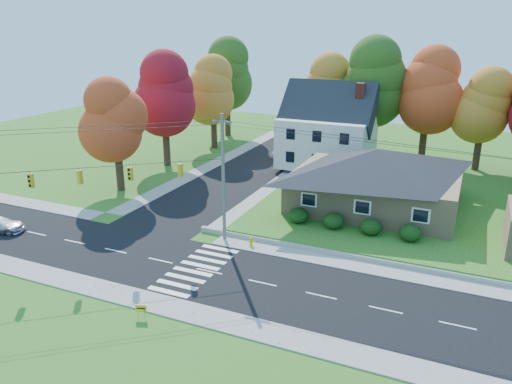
% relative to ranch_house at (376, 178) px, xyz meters
% --- Properties ---
extents(ground, '(120.00, 120.00, 0.00)m').
position_rel_ranch_house_xyz_m(ground, '(-8.00, -16.00, -3.27)').
color(ground, '#3D7923').
extents(road_main, '(90.00, 8.00, 0.02)m').
position_rel_ranch_house_xyz_m(road_main, '(-8.00, -16.00, -3.26)').
color(road_main, black).
rests_on(road_main, ground).
extents(road_cross, '(8.00, 44.00, 0.02)m').
position_rel_ranch_house_xyz_m(road_cross, '(-16.00, 10.00, -3.25)').
color(road_cross, black).
rests_on(road_cross, ground).
extents(sidewalk_north, '(90.00, 2.00, 0.08)m').
position_rel_ranch_house_xyz_m(sidewalk_north, '(-8.00, -11.00, -3.23)').
color(sidewalk_north, '#9C9A90').
rests_on(sidewalk_north, ground).
extents(sidewalk_south, '(90.00, 2.00, 0.08)m').
position_rel_ranch_house_xyz_m(sidewalk_south, '(-8.00, -21.00, -3.23)').
color(sidewalk_south, '#9C9A90').
rests_on(sidewalk_south, ground).
extents(lawn, '(30.00, 30.00, 0.50)m').
position_rel_ranch_house_xyz_m(lawn, '(5.00, 5.00, -3.02)').
color(lawn, '#3D7923').
rests_on(lawn, ground).
extents(ranch_house, '(14.60, 10.60, 5.40)m').
position_rel_ranch_house_xyz_m(ranch_house, '(0.00, 0.00, 0.00)').
color(ranch_house, tan).
rests_on(ranch_house, lawn).
extents(colonial_house, '(10.40, 8.40, 9.60)m').
position_rel_ranch_house_xyz_m(colonial_house, '(-7.96, 12.00, 1.32)').
color(colonial_house, silver).
rests_on(colonial_house, lawn).
extents(hedge_row, '(10.70, 1.70, 1.27)m').
position_rel_ranch_house_xyz_m(hedge_row, '(-0.50, -6.20, -2.13)').
color(hedge_row, '#163A10').
rests_on(hedge_row, lawn).
extents(traffic_infrastructure, '(38.10, 10.66, 10.00)m').
position_rel_ranch_house_xyz_m(traffic_infrastructure, '(-8.15, -14.65, 1.88)').
color(traffic_infrastructure, '#666059').
rests_on(traffic_infrastructure, ground).
extents(tree_lot_0, '(6.72, 6.72, 12.51)m').
position_rel_ranch_house_xyz_m(tree_lot_0, '(-10.00, 18.00, 5.04)').
color(tree_lot_0, '#3F2A19').
rests_on(tree_lot_0, lawn).
extents(tree_lot_1, '(7.84, 7.84, 14.60)m').
position_rel_ranch_house_xyz_m(tree_lot_1, '(-4.00, 17.00, 6.35)').
color(tree_lot_1, '#3F2A19').
rests_on(tree_lot_1, lawn).
extents(tree_lot_2, '(7.28, 7.28, 13.56)m').
position_rel_ranch_house_xyz_m(tree_lot_2, '(2.00, 18.00, 5.70)').
color(tree_lot_2, '#3F2A19').
rests_on(tree_lot_2, lawn).
extents(tree_lot_3, '(6.16, 6.16, 11.47)m').
position_rel_ranch_house_xyz_m(tree_lot_3, '(8.00, 17.00, 4.39)').
color(tree_lot_3, '#3F2A19').
rests_on(tree_lot_3, lawn).
extents(tree_west_0, '(6.16, 6.16, 11.47)m').
position_rel_ranch_house_xyz_m(tree_west_0, '(-25.00, -4.00, 3.89)').
color(tree_west_0, '#3F2A19').
rests_on(tree_west_0, ground).
extents(tree_west_1, '(7.28, 7.28, 13.56)m').
position_rel_ranch_house_xyz_m(tree_west_1, '(-26.00, 6.00, 5.20)').
color(tree_west_1, '#3F2A19').
rests_on(tree_west_1, ground).
extents(tree_west_2, '(6.72, 6.72, 12.51)m').
position_rel_ranch_house_xyz_m(tree_west_2, '(-25.00, 16.00, 4.54)').
color(tree_west_2, '#3F2A19').
rests_on(tree_west_2, ground).
extents(tree_west_3, '(7.84, 7.84, 14.60)m').
position_rel_ranch_house_xyz_m(tree_west_3, '(-27.00, 24.00, 5.85)').
color(tree_west_3, '#3F2A19').
rests_on(tree_west_3, ground).
extents(white_car, '(2.09, 4.20, 1.32)m').
position_rel_ranch_house_xyz_m(white_car, '(-14.67, 15.77, -2.58)').
color(white_car, silver).
rests_on(white_car, road_cross).
extents(fire_hydrant, '(0.41, 0.32, 0.72)m').
position_rel_ranch_house_xyz_m(fire_hydrant, '(-7.08, -11.06, -2.92)').
color(fire_hydrant, '#E3B500').
rests_on(fire_hydrant, ground).
extents(yard_sign, '(0.64, 0.24, 0.84)m').
position_rel_ranch_house_xyz_m(yard_sign, '(-8.81, -22.57, -2.67)').
color(yard_sign, black).
rests_on(yard_sign, ground).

